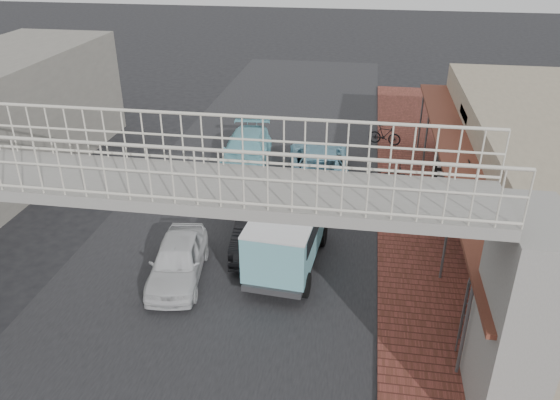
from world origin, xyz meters
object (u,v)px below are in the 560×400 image
(angkot_far, at_px, (246,151))
(arrow_sign, at_px, (472,176))
(angkot_curb, at_px, (319,164))
(motorcycle_near, at_px, (386,176))
(street_clock, at_px, (482,273))
(white_hatchback, at_px, (178,260))
(angkot_van, at_px, (287,230))
(dark_sedan, at_px, (265,219))
(motorcycle_far, at_px, (385,135))

(angkot_far, xyz_separation_m, arrow_sign, (8.77, -5.26, 1.73))
(angkot_curb, xyz_separation_m, motorcycle_near, (2.80, -0.54, -0.14))
(street_clock, xyz_separation_m, arrow_sign, (0.58, 5.64, 0.02))
(arrow_sign, bearing_deg, white_hatchback, -156.22)
(angkot_curb, distance_m, motorcycle_near, 2.86)
(angkot_curb, relative_size, angkot_far, 1.09)
(angkot_van, xyz_separation_m, arrow_sign, (5.74, 2.53, 1.12))
(angkot_far, xyz_separation_m, street_clock, (8.19, -10.90, 1.72))
(angkot_far, bearing_deg, street_clock, -57.61)
(dark_sedan, bearing_deg, angkot_van, -60.12)
(street_clock, bearing_deg, angkot_van, 166.28)
(dark_sedan, bearing_deg, white_hatchback, -133.15)
(white_hatchback, xyz_separation_m, dark_sedan, (2.23, 2.67, 0.17))
(white_hatchback, distance_m, angkot_far, 8.95)
(motorcycle_near, distance_m, arrow_sign, 4.85)
(street_clock, bearing_deg, white_hatchback, -175.76)
(motorcycle_near, bearing_deg, angkot_curb, 78.13)
(white_hatchback, xyz_separation_m, angkot_curb, (3.60, 7.92, 0.11))
(dark_sedan, relative_size, motorcycle_near, 2.53)
(angkot_van, relative_size, arrow_sign, 1.51)
(motorcycle_near, bearing_deg, angkot_van, 152.06)
(motorcycle_near, xyz_separation_m, motorcycle_far, (0.00, 4.99, -0.04))
(angkot_far, relative_size, street_clock, 1.76)
(angkot_curb, height_order, arrow_sign, arrow_sign)
(dark_sedan, bearing_deg, angkot_far, 104.63)
(angkot_far, relative_size, angkot_van, 1.12)
(angkot_far, bearing_deg, angkot_curb, -21.38)
(white_hatchback, bearing_deg, angkot_van, 11.84)
(angkot_van, height_order, street_clock, street_clock)
(white_hatchback, height_order, arrow_sign, arrow_sign)
(white_hatchback, xyz_separation_m, angkot_van, (3.22, 1.16, 0.68))
(white_hatchback, distance_m, dark_sedan, 3.49)
(angkot_far, bearing_deg, motorcycle_far, 24.29)
(motorcycle_far, bearing_deg, arrow_sign, -150.93)
(angkot_curb, relative_size, motorcycle_near, 2.77)
(angkot_curb, height_order, motorcycle_near, angkot_curb)
(angkot_van, distance_m, street_clock, 6.12)
(white_hatchback, bearing_deg, motorcycle_near, 41.14)
(arrow_sign, bearing_deg, motorcycle_far, 107.93)
(angkot_van, distance_m, motorcycle_near, 7.02)
(angkot_curb, bearing_deg, arrow_sign, 134.36)
(angkot_van, height_order, motorcycle_near, angkot_van)
(motorcycle_far, bearing_deg, angkot_curb, 160.35)
(angkot_van, bearing_deg, motorcycle_far, 78.78)
(angkot_far, height_order, angkot_van, angkot_van)
(dark_sedan, relative_size, motorcycle_far, 3.11)
(angkot_curb, height_order, angkot_van, angkot_van)
(arrow_sign, bearing_deg, dark_sedan, -170.03)
(white_hatchback, relative_size, arrow_sign, 1.30)
(angkot_van, relative_size, motorcycle_near, 2.26)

